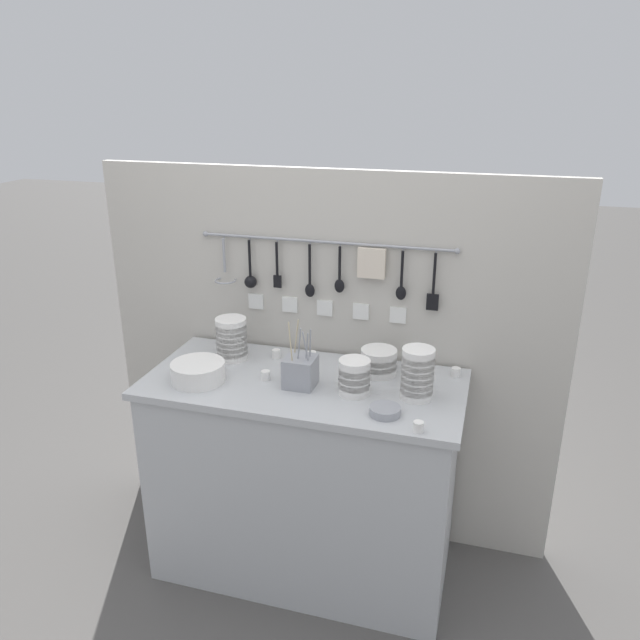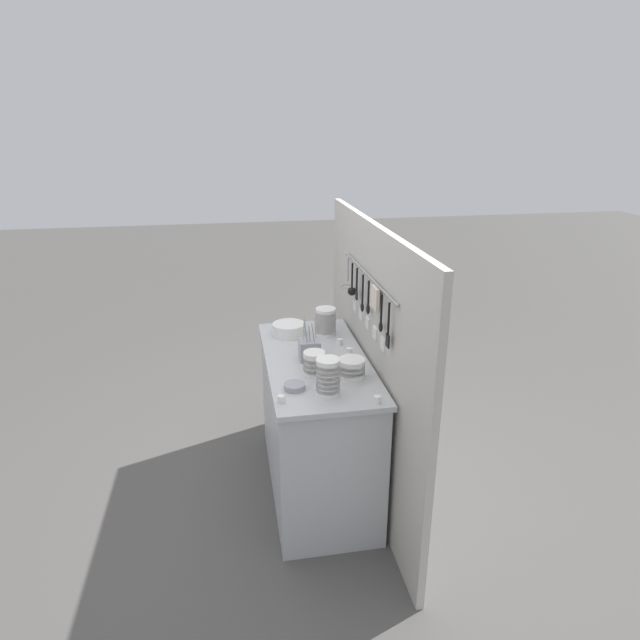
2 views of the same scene
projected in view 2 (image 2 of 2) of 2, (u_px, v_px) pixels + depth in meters
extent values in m
plane|color=#514F4C|center=(317.00, 484.00, 3.56)|extent=(20.00, 20.00, 0.00)
cube|color=#B7BABC|center=(316.00, 361.00, 3.24)|extent=(1.30, 0.61, 0.03)
cube|color=#B7BABC|center=(316.00, 426.00, 3.40)|extent=(1.25, 0.59, 0.89)
cube|color=#BCB7AD|center=(370.00, 363.00, 3.31)|extent=(2.10, 0.04, 1.73)
cylinder|color=#93969E|center=(368.00, 275.00, 3.11)|extent=(1.11, 0.01, 0.01)
sphere|color=#93969E|center=(347.00, 254.00, 3.62)|extent=(0.02, 0.02, 0.02)
sphere|color=#93969E|center=(397.00, 305.00, 2.60)|extent=(0.02, 0.02, 0.02)
cylinder|color=#93969E|center=(348.00, 270.00, 3.56)|extent=(0.01, 0.01, 0.15)
torus|color=#93969E|center=(348.00, 287.00, 3.61)|extent=(0.10, 0.10, 0.01)
cylinder|color=#93969E|center=(350.00, 258.00, 3.54)|extent=(0.01, 0.01, 0.02)
cylinder|color=black|center=(352.00, 276.00, 3.45)|extent=(0.01, 0.01, 0.17)
sphere|color=black|center=(352.00, 291.00, 3.49)|extent=(0.06, 0.06, 0.06)
cylinder|color=#93969E|center=(354.00, 262.00, 3.42)|extent=(0.01, 0.01, 0.02)
cylinder|color=black|center=(357.00, 280.00, 3.33)|extent=(0.01, 0.01, 0.15)
cube|color=black|center=(357.00, 295.00, 3.37)|extent=(0.04, 0.01, 0.06)
cylinder|color=#93969E|center=(359.00, 267.00, 3.31)|extent=(0.01, 0.01, 0.02)
cylinder|color=black|center=(363.00, 289.00, 3.20)|extent=(0.01, 0.01, 0.18)
ellipsoid|color=black|center=(362.00, 307.00, 3.24)|extent=(0.04, 0.02, 0.06)
cylinder|color=#93969E|center=(365.00, 273.00, 3.17)|extent=(0.01, 0.01, 0.02)
cylinder|color=black|center=(369.00, 293.00, 3.07)|extent=(0.01, 0.01, 0.15)
ellipsoid|color=black|center=(368.00, 309.00, 3.11)|extent=(0.04, 0.02, 0.06)
cylinder|color=#93969E|center=(371.00, 280.00, 3.05)|extent=(0.01, 0.01, 0.02)
cube|color=beige|center=(375.00, 298.00, 2.94)|extent=(0.12, 0.02, 0.13)
cylinder|color=#93969E|center=(378.00, 286.00, 2.92)|extent=(0.01, 0.01, 0.02)
cylinder|color=black|center=(381.00, 309.00, 2.83)|extent=(0.01, 0.01, 0.16)
ellipsoid|color=black|center=(381.00, 327.00, 2.86)|extent=(0.04, 0.02, 0.06)
cylinder|color=#93969E|center=(384.00, 293.00, 2.80)|extent=(0.01, 0.01, 0.02)
cylinder|color=black|center=(389.00, 319.00, 2.71)|extent=(0.01, 0.01, 0.18)
cube|color=black|center=(388.00, 341.00, 2.75)|extent=(0.05, 0.01, 0.07)
cylinder|color=#93969E|center=(392.00, 301.00, 2.68)|extent=(0.01, 0.01, 0.02)
cube|color=white|center=(355.00, 306.00, 3.52)|extent=(0.07, 0.01, 0.07)
cube|color=white|center=(361.00, 314.00, 3.36)|extent=(0.07, 0.01, 0.07)
cube|color=white|center=(368.00, 323.00, 3.21)|extent=(0.07, 0.01, 0.07)
cube|color=white|center=(375.00, 333.00, 3.06)|extent=(0.07, 0.01, 0.07)
cube|color=white|center=(383.00, 344.00, 2.91)|extent=(0.07, 0.01, 0.07)
cylinder|color=white|center=(326.00, 332.00, 3.59)|extent=(0.13, 0.13, 0.04)
cylinder|color=white|center=(326.00, 328.00, 3.58)|extent=(0.13, 0.13, 0.04)
cylinder|color=white|center=(326.00, 325.00, 3.57)|extent=(0.13, 0.13, 0.04)
cylinder|color=white|center=(326.00, 322.00, 3.56)|extent=(0.13, 0.13, 0.04)
cylinder|color=white|center=(326.00, 318.00, 3.56)|extent=(0.13, 0.13, 0.04)
cylinder|color=white|center=(326.00, 315.00, 3.55)|extent=(0.13, 0.13, 0.04)
cylinder|color=white|center=(326.00, 311.00, 3.54)|extent=(0.13, 0.13, 0.04)
cylinder|color=white|center=(328.00, 390.00, 2.80)|extent=(0.12, 0.12, 0.05)
cylinder|color=white|center=(328.00, 386.00, 2.79)|extent=(0.12, 0.12, 0.05)
cylinder|color=white|center=(328.00, 381.00, 2.78)|extent=(0.12, 0.12, 0.05)
cylinder|color=white|center=(328.00, 377.00, 2.77)|extent=(0.12, 0.12, 0.05)
cylinder|color=white|center=(328.00, 372.00, 2.76)|extent=(0.12, 0.12, 0.05)
cylinder|color=white|center=(328.00, 368.00, 2.75)|extent=(0.12, 0.12, 0.05)
cylinder|color=white|center=(328.00, 363.00, 2.75)|extent=(0.12, 0.12, 0.05)
cylinder|color=white|center=(314.00, 371.00, 3.01)|extent=(0.12, 0.12, 0.05)
cylinder|color=white|center=(314.00, 366.00, 3.00)|extent=(0.12, 0.12, 0.05)
cylinder|color=white|center=(314.00, 361.00, 2.99)|extent=(0.12, 0.12, 0.05)
cylinder|color=white|center=(314.00, 356.00, 2.98)|extent=(0.12, 0.12, 0.05)
cylinder|color=white|center=(351.00, 373.00, 2.99)|extent=(0.15, 0.15, 0.05)
cylinder|color=white|center=(352.00, 368.00, 2.99)|extent=(0.15, 0.15, 0.05)
cylinder|color=white|center=(352.00, 363.00, 2.98)|extent=(0.15, 0.15, 0.05)
cylinder|color=white|center=(289.00, 334.00, 3.60)|extent=(0.22, 0.22, 0.01)
cylinder|color=white|center=(289.00, 333.00, 3.59)|extent=(0.22, 0.22, 0.01)
cylinder|color=white|center=(289.00, 331.00, 3.59)|extent=(0.22, 0.22, 0.01)
cylinder|color=white|center=(289.00, 330.00, 3.59)|extent=(0.22, 0.22, 0.01)
cylinder|color=white|center=(289.00, 328.00, 3.58)|extent=(0.22, 0.22, 0.01)
cylinder|color=white|center=(289.00, 327.00, 3.58)|extent=(0.22, 0.22, 0.01)
cylinder|color=white|center=(289.00, 326.00, 3.58)|extent=(0.22, 0.22, 0.01)
cylinder|color=white|center=(289.00, 324.00, 3.57)|extent=(0.22, 0.22, 0.01)
cylinder|color=#93969E|center=(295.00, 386.00, 2.86)|extent=(0.12, 0.12, 0.03)
cube|color=#93969E|center=(309.00, 350.00, 3.21)|extent=(0.12, 0.12, 0.12)
cylinder|color=#93969E|center=(314.00, 337.00, 3.15)|extent=(0.02, 0.03, 0.18)
cylinder|color=#C6B793|center=(315.00, 331.00, 3.21)|extent=(0.03, 0.02, 0.21)
cylinder|color=#C6B793|center=(303.00, 332.00, 3.19)|extent=(0.03, 0.02, 0.21)
cylinder|color=#93969E|center=(306.00, 338.00, 3.14)|extent=(0.03, 0.03, 0.19)
cylinder|color=#93969E|center=(306.00, 335.00, 3.17)|extent=(0.03, 0.03, 0.20)
cylinder|color=#93969E|center=(310.00, 338.00, 3.15)|extent=(0.02, 0.02, 0.17)
cylinder|color=white|center=(377.00, 399.00, 2.72)|extent=(0.04, 0.04, 0.04)
cylinder|color=white|center=(281.00, 399.00, 2.72)|extent=(0.04, 0.04, 0.04)
cylinder|color=white|center=(307.00, 346.00, 3.36)|extent=(0.04, 0.04, 0.04)
cylinder|color=white|center=(340.00, 342.00, 3.43)|extent=(0.04, 0.04, 0.04)
cylinder|color=white|center=(349.00, 351.00, 3.29)|extent=(0.04, 0.04, 0.04)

